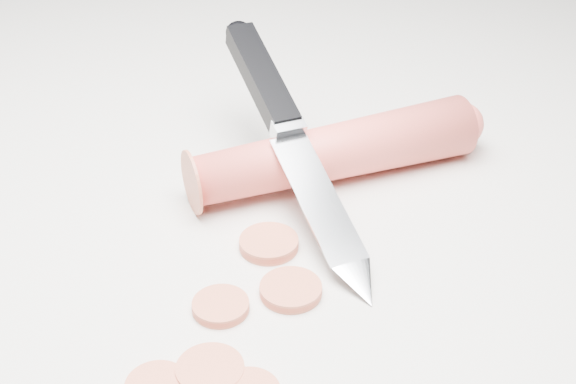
# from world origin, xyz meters

# --- Properties ---
(ground) EXTENTS (2.40, 2.40, 0.00)m
(ground) POSITION_xyz_m (0.00, 0.00, 0.00)
(ground) COLOR silver
(ground) RESTS_ON ground
(carrot) EXTENTS (0.19, 0.15, 0.04)m
(carrot) POSITION_xyz_m (0.03, 0.09, 0.02)
(carrot) COLOR #E6463E
(carrot) RESTS_ON ground
(carrot_slice_0) EXTENTS (0.04, 0.04, 0.01)m
(carrot_slice_0) POSITION_xyz_m (0.03, -0.03, 0.00)
(carrot_slice_0) COLOR #CA5A3C
(carrot_slice_0) RESTS_ON ground
(carrot_slice_1) EXTENTS (0.03, 0.03, 0.01)m
(carrot_slice_1) POSITION_xyz_m (-0.01, -0.06, 0.00)
(carrot_slice_1) COLOR #CA5A3C
(carrot_slice_1) RESTS_ON ground
(carrot_slice_2) EXTENTS (0.04, 0.04, 0.01)m
(carrot_slice_2) POSITION_xyz_m (0.00, 0.00, 0.00)
(carrot_slice_2) COLOR #CA5A3C
(carrot_slice_2) RESTS_ON ground
(carrot_slice_3) EXTENTS (0.03, 0.03, 0.01)m
(carrot_slice_3) POSITION_xyz_m (0.00, -0.11, 0.00)
(carrot_slice_3) COLOR #CA5A3C
(carrot_slice_3) RESTS_ON ground
(kitchen_knife) EXTENTS (0.16, 0.21, 0.09)m
(kitchen_knife) POSITION_xyz_m (0.01, 0.06, 0.04)
(kitchen_knife) COLOR silver
(kitchen_knife) RESTS_ON ground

